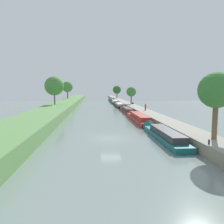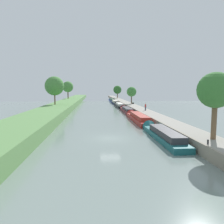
{
  "view_description": "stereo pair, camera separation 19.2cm",
  "coord_description": "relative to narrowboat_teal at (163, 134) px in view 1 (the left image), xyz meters",
  "views": [
    {
      "loc": [
        -2.08,
        -26.55,
        6.25
      ],
      "look_at": [
        1.95,
        21.42,
        1.0
      ],
      "focal_mm": 34.55,
      "sensor_mm": 36.0,
      "label": 1
    },
    {
      "loc": [
        -1.89,
        -26.56,
        6.25
      ],
      "look_at": [
        1.95,
        21.42,
        1.0
      ],
      "focal_mm": 34.55,
      "sensor_mm": 36.0,
      "label": 2
    }
  ],
  "objects": [
    {
      "name": "stone_quay",
      "position": [
        1.44,
        0.53,
        0.07
      ],
      "size": [
        0.25,
        260.0,
        1.24
      ],
      "color": "gray",
      "rests_on": "ground_plane"
    },
    {
      "name": "tree_leftbank_downstream",
      "position": [
        -20.26,
        71.22,
        6.46
      ],
      "size": [
        4.78,
        4.78,
        7.64
      ],
      "color": "brown",
      "rests_on": "left_grassy_bank"
    },
    {
      "name": "mooring_bollard_far",
      "position": [
        1.86,
        88.67,
        0.86
      ],
      "size": [
        0.16,
        0.16,
        0.45
      ],
      "color": "black",
      "rests_on": "right_towpath"
    },
    {
      "name": "tree_leftbank_upstream",
      "position": [
        -19.54,
        35.3,
        6.41
      ],
      "size": [
        5.28,
        5.28,
        7.83
      ],
      "color": "brown",
      "rests_on": "left_grassy_bank"
    },
    {
      "name": "narrowboat_maroon",
      "position": [
        0.06,
        30.64,
        -0.01
      ],
      "size": [
        2.01,
        14.31,
        1.91
      ],
      "color": "maroon",
      "rests_on": "ground_plane"
    },
    {
      "name": "narrowboat_black",
      "position": [
        -0.07,
        46.9,
        0.02
      ],
      "size": [
        2.05,
        14.95,
        1.97
      ],
      "color": "black",
      "rests_on": "ground_plane"
    },
    {
      "name": "left_grassy_bank",
      "position": [
        -18.25,
        0.53,
        0.34
      ],
      "size": [
        7.35,
        260.0,
        1.79
      ],
      "color": "#5B894C",
      "rests_on": "ground_plane"
    },
    {
      "name": "narrowboat_teal",
      "position": [
        0.0,
        0.0,
        0.0
      ],
      "size": [
        2.09,
        13.6,
        2.03
      ],
      "color": "#195B60",
      "rests_on": "ground_plane"
    },
    {
      "name": "right_towpath",
      "position": [
        3.19,
        0.53,
        0.04
      ],
      "size": [
        3.25,
        260.0,
        1.19
      ],
      "color": "gray",
      "rests_on": "ground_plane"
    },
    {
      "name": "mooring_bollard_near",
      "position": [
        1.86,
        -7.59,
        0.86
      ],
      "size": [
        0.16,
        0.16,
        0.45
      ],
      "color": "black",
      "rests_on": "right_towpath"
    },
    {
      "name": "narrowboat_blue",
      "position": [
        -0.09,
        81.27,
        -0.04
      ],
      "size": [
        1.94,
        16.9,
        1.86
      ],
      "color": "#283D93",
      "rests_on": "ground_plane"
    },
    {
      "name": "ground_plane",
      "position": [
        -6.5,
        0.53,
        -0.55
      ],
      "size": [
        160.0,
        160.0,
        0.0
      ],
      "primitive_type": "plane",
      "color": "slate"
    },
    {
      "name": "tree_rightbank_midfar",
      "position": [
        3.78,
        89.69,
        5.04
      ],
      "size": [
        4.39,
        4.39,
        6.62
      ],
      "color": "brown",
      "rests_on": "right_towpath"
    },
    {
      "name": "park_bench",
      "position": [
        4.36,
        44.98,
        0.98
      ],
      "size": [
        0.44,
        1.5,
        0.47
      ],
      "color": "#333338",
      "rests_on": "right_towpath"
    },
    {
      "name": "person_walking",
      "position": [
        3.26,
        22.71,
        1.51
      ],
      "size": [
        0.34,
        0.34,
        1.66
      ],
      "color": "#282D42",
      "rests_on": "right_towpath"
    },
    {
      "name": "narrowboat_navy",
      "position": [
        -0.07,
        63.56,
        0.04
      ],
      "size": [
        2.06,
        15.91,
        2.12
      ],
      "color": "#141E42",
      "rests_on": "ground_plane"
    },
    {
      "name": "narrowboat_red",
      "position": [
        -0.11,
        14.97,
        0.06
      ],
      "size": [
        2.12,
        16.09,
        2.1
      ],
      "color": "maroon",
      "rests_on": "ground_plane"
    },
    {
      "name": "tree_rightbank_near",
      "position": [
        3.45,
        -5.68,
        5.48
      ],
      "size": [
        3.56,
        3.56,
        6.69
      ],
      "color": "brown",
      "rests_on": "right_towpath"
    },
    {
      "name": "tree_rightbank_midnear",
      "position": [
        3.74,
        44.68,
        4.62
      ],
      "size": [
        3.21,
        3.21,
        5.62
      ],
      "color": "#4C3828",
      "rests_on": "right_towpath"
    }
  ]
}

